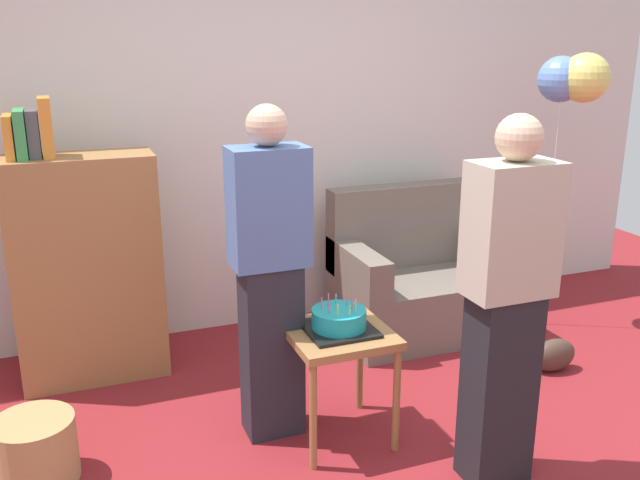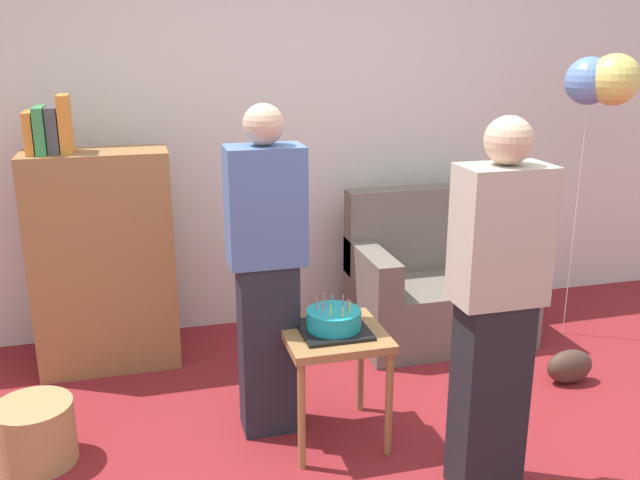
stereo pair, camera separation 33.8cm
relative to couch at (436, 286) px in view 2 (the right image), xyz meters
name	(u,v)px [view 2 (the right image)]	position (x,y,z in m)	size (l,w,h in m)	color
wall_back	(292,125)	(-0.83, 0.57, 1.01)	(6.00, 0.10, 2.70)	silver
couch	(436,286)	(0.00, 0.00, 0.00)	(1.10, 0.70, 0.96)	#6B6056
bookshelf	(102,258)	(-2.08, 0.10, 0.33)	(0.80, 0.36, 1.61)	olive
side_table	(334,347)	(-1.00, -1.01, 0.14)	(0.48, 0.48, 0.57)	olive
birthday_cake	(334,321)	(-1.00, -1.01, 0.28)	(0.32, 0.32, 0.17)	black
person_blowing_candles	(267,272)	(-1.28, -0.84, 0.49)	(0.36, 0.22, 1.63)	#23232D
person_holding_cake	(495,312)	(-0.47, -1.56, 0.49)	(0.36, 0.22, 1.63)	black
wicker_basket	(35,433)	(-2.39, -0.86, -0.19)	(0.36, 0.36, 0.30)	#A88451
handbag	(570,366)	(0.47, -0.83, -0.24)	(0.28, 0.14, 0.20)	#473328
balloon_bunch	(603,80)	(0.91, -0.25, 1.32)	(0.40, 0.40, 1.82)	silver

